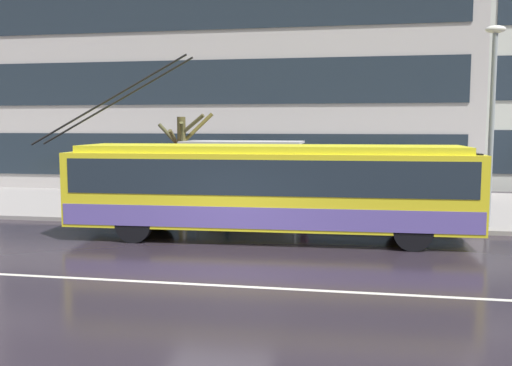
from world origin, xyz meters
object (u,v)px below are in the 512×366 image
Objects in this scene: pedestrian_approaching_curb at (227,170)px; street_tree_bare at (182,157)px; pedestrian_walking_past at (145,171)px; pedestrian_at_shelter at (302,167)px; trolleybus at (270,187)px; bus_shelter at (244,158)px; street_lamp at (492,108)px.

street_tree_bare is at bearing -167.65° from pedestrian_approaching_curb.
pedestrian_walking_past is at bearing -123.76° from street_tree_bare.
pedestrian_at_shelter is 1.07× the size of pedestrian_approaching_curb.
street_tree_bare is (-3.70, 3.39, 0.66)m from trolleybus.
pedestrian_at_shelter is 2.73m from pedestrian_approaching_curb.
bus_shelter is 2.12m from pedestrian_at_shelter.
street_lamp reaches higher than pedestrian_walking_past.
pedestrian_at_shelter is (0.58, 3.82, 0.30)m from trolleybus.
trolleybus is 4.31m from pedestrian_approaching_curb.
street_lamp is at bearing -6.09° from street_tree_bare.
street_tree_bare is (-2.18, -0.42, 0.05)m from bus_shelter.
street_tree_bare is (-4.28, -0.43, 0.36)m from pedestrian_at_shelter.
street_lamp reaches higher than pedestrian_at_shelter.
street_lamp reaches higher than bus_shelter.
street_tree_bare is at bearing 137.51° from trolleybus.
bus_shelter reaches higher than pedestrian_walking_past.
bus_shelter is (-1.52, 3.81, 0.61)m from trolleybus.
pedestrian_at_shelter is at bearing 1.94° from pedestrian_approaching_curb.
bus_shelter is at bearing 6.97° from pedestrian_approaching_curb.
street_lamp reaches higher than pedestrian_approaching_curb.
street_tree_bare is at bearing -174.22° from pedestrian_at_shelter.
street_tree_bare reaches higher than bus_shelter.
pedestrian_walking_past is at bearing -145.56° from pedestrian_approaching_curb.
street_tree_bare is (-1.56, -0.34, 0.49)m from pedestrian_approaching_curb.
bus_shelter is at bearing 29.72° from pedestrian_walking_past.
trolleybus is 2.11× the size of street_lamp.
trolleybus reaches higher than bus_shelter.
trolleybus is 4.14m from bus_shelter.
street_tree_bare is at bearing 173.91° from street_lamp.
bus_shelter reaches higher than pedestrian_approaching_curb.
pedestrian_walking_past is at bearing 155.96° from trolleybus.
street_tree_bare reaches higher than pedestrian_at_shelter.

